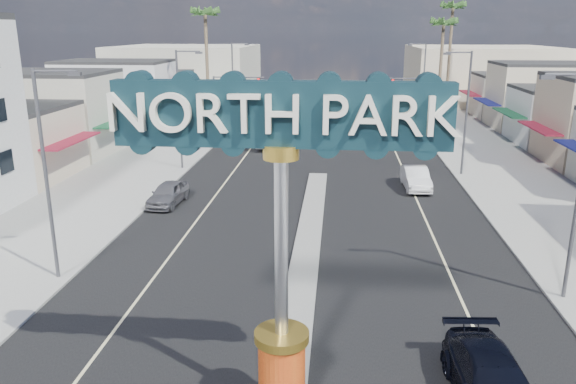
% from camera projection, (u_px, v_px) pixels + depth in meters
% --- Properties ---
extents(ground, '(160.00, 160.00, 0.00)m').
position_uv_depth(ground, '(319.00, 172.00, 42.67)').
color(ground, gray).
rests_on(ground, ground).
extents(road, '(20.00, 120.00, 0.01)m').
position_uv_depth(road, '(319.00, 172.00, 42.67)').
color(road, black).
rests_on(road, ground).
extents(median_island, '(1.30, 30.00, 0.16)m').
position_uv_depth(median_island, '(307.00, 251.00, 27.35)').
color(median_island, gray).
rests_on(median_island, ground).
extents(sidewalk_left, '(8.00, 120.00, 0.12)m').
position_uv_depth(sidewalk_left, '(140.00, 167.00, 43.86)').
color(sidewalk_left, gray).
rests_on(sidewalk_left, ground).
extents(sidewalk_right, '(8.00, 120.00, 0.12)m').
position_uv_depth(sidewalk_right, '(508.00, 176.00, 41.45)').
color(sidewalk_right, gray).
rests_on(sidewalk_right, ground).
extents(storefront_row_left, '(12.00, 42.00, 6.00)m').
position_uv_depth(storefront_row_left, '(85.00, 106.00, 56.32)').
color(storefront_row_left, beige).
rests_on(storefront_row_left, ground).
extents(backdrop_far_left, '(20.00, 20.00, 8.00)m').
position_uv_depth(backdrop_far_left, '(187.00, 72.00, 86.47)').
color(backdrop_far_left, '#B7B29E').
rests_on(backdrop_far_left, ground).
extents(backdrop_far_right, '(20.00, 20.00, 8.00)m').
position_uv_depth(backdrop_far_right, '(480.00, 74.00, 82.68)').
color(backdrop_far_right, beige).
rests_on(backdrop_far_right, ground).
extents(gateway_sign, '(8.20, 1.50, 9.15)m').
position_uv_depth(gateway_sign, '(281.00, 216.00, 14.22)').
color(gateway_sign, red).
rests_on(gateway_sign, median_island).
extents(traffic_signal_left, '(5.09, 0.45, 6.00)m').
position_uv_depth(traffic_signal_left, '(232.00, 94.00, 55.64)').
color(traffic_signal_left, '#47474C').
rests_on(traffic_signal_left, ground).
extents(traffic_signal_right, '(5.09, 0.45, 6.00)m').
position_uv_depth(traffic_signal_right, '(420.00, 96.00, 54.06)').
color(traffic_signal_right, '#47474C').
rests_on(traffic_signal_right, ground).
extents(streetlight_l_near, '(2.03, 0.22, 9.00)m').
position_uv_depth(streetlight_l_near, '(49.00, 166.00, 23.03)').
color(streetlight_l_near, '#47474C').
rests_on(streetlight_l_near, ground).
extents(streetlight_l_mid, '(2.03, 0.22, 9.00)m').
position_uv_depth(streetlight_l_mid, '(181.00, 104.00, 42.15)').
color(streetlight_l_mid, '#47474C').
rests_on(streetlight_l_mid, ground).
extents(streetlight_l_far, '(2.03, 0.22, 9.00)m').
position_uv_depth(streetlight_l_far, '(234.00, 79.00, 63.18)').
color(streetlight_l_far, '#47474C').
rests_on(streetlight_l_far, ground).
extents(streetlight_r_near, '(2.03, 0.22, 9.00)m').
position_uv_depth(streetlight_r_near, '(576.00, 178.00, 21.23)').
color(streetlight_r_near, '#47474C').
rests_on(streetlight_r_near, ground).
extents(streetlight_r_mid, '(2.03, 0.22, 9.00)m').
position_uv_depth(streetlight_r_mid, '(465.00, 107.00, 40.35)').
color(streetlight_r_mid, '#47474C').
rests_on(streetlight_r_mid, ground).
extents(streetlight_r_far, '(2.03, 0.22, 9.00)m').
position_uv_depth(streetlight_r_far, '(422.00, 80.00, 61.39)').
color(streetlight_r_far, '#47474C').
rests_on(streetlight_r_far, ground).
extents(palm_left_far, '(2.60, 2.60, 13.10)m').
position_uv_depth(palm_left_far, '(205.00, 19.00, 59.69)').
color(palm_left_far, brown).
rests_on(palm_left_far, ground).
extents(palm_right_mid, '(2.60, 2.60, 12.10)m').
position_uv_depth(palm_right_mid, '(444.00, 28.00, 63.44)').
color(palm_right_mid, brown).
rests_on(palm_right_mid, ground).
extents(palm_right_far, '(2.60, 2.60, 14.10)m').
position_uv_depth(palm_right_far, '(453.00, 13.00, 68.51)').
color(palm_right_far, brown).
rests_on(palm_right_far, ground).
extents(suv_right, '(2.44, 5.30, 1.50)m').
position_uv_depth(suv_right, '(493.00, 383.00, 16.03)').
color(suv_right, black).
rests_on(suv_right, ground).
extents(car_parked_left, '(1.99, 4.24, 1.40)m').
position_uv_depth(car_parked_left, '(168.00, 194.00, 34.65)').
color(car_parked_left, slate).
rests_on(car_parked_left, ground).
extents(car_parked_right, '(1.74, 4.53, 1.47)m').
position_uv_depth(car_parked_right, '(416.00, 178.00, 38.10)').
color(car_parked_right, silver).
rests_on(car_parked_right, ground).
extents(city_bus, '(3.08, 12.64, 3.51)m').
position_uv_depth(city_bus, '(281.00, 122.00, 54.46)').
color(city_bus, silver).
rests_on(city_bus, ground).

